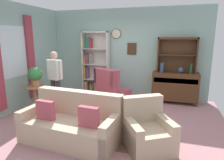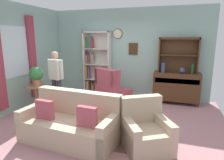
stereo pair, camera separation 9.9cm
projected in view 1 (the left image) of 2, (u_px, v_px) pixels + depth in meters
ground_plane at (105, 121)px, 4.59m from camera, size 5.40×4.60×0.02m
wall_back at (127, 54)px, 6.28m from camera, size 5.00×0.09×2.80m
wall_left at (12, 58)px, 5.01m from camera, size 0.16×4.20×2.80m
area_rug at (110, 128)px, 4.25m from camera, size 2.43×1.67×0.01m
bookshelf at (94, 66)px, 6.50m from camera, size 0.90×0.30×2.10m
sideboard at (175, 86)px, 5.79m from camera, size 1.30×0.45×0.92m
sideboard_hutch at (177, 50)px, 5.66m from camera, size 1.10×0.26×1.00m
vase_tall at (162, 67)px, 5.70m from camera, size 0.11×0.11×0.28m
vase_round at (181, 70)px, 5.58m from camera, size 0.15×0.15×0.17m
bottle_wine at (191, 69)px, 5.47m from camera, size 0.07×0.07×0.27m
couch_floral at (72, 124)px, 3.70m from camera, size 1.86×0.98×0.90m
armchair_floral at (147, 132)px, 3.45m from camera, size 1.05×1.06×0.88m
wingback_chair at (111, 91)px, 5.73m from camera, size 1.06×1.07×1.05m
plant_stand at (35, 96)px, 5.13m from camera, size 0.52×0.52×0.68m
potted_plant_large at (35, 75)px, 5.02m from camera, size 0.36×0.36×0.50m
potted_plant_small at (53, 103)px, 5.36m from camera, size 0.20×0.20×0.27m
person_reading at (55, 76)px, 5.21m from camera, size 0.53×0.26×1.56m
coffee_table at (91, 110)px, 4.33m from camera, size 0.80×0.50×0.42m
book_stack at (83, 107)px, 4.27m from camera, size 0.21×0.15×0.04m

